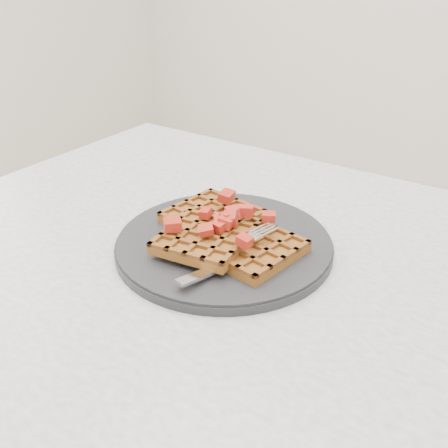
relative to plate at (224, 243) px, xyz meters
The scene contains 5 objects.
table 0.16m from the plate, ahead, with size 1.20×0.80×0.75m.
plate is the anchor object (origin of this frame).
waffles 0.02m from the plate, 87.49° to the right, with size 0.23×0.21×0.03m.
strawberry_pile 0.05m from the plate, ahead, with size 0.15×0.15×0.02m, color #930C03, non-canonical shape.
fork 0.07m from the plate, 41.04° to the right, with size 0.02×0.18×0.02m, color silver, non-canonical shape.
Camera 1 is at (0.24, -0.50, 1.13)m, focal length 40.00 mm.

